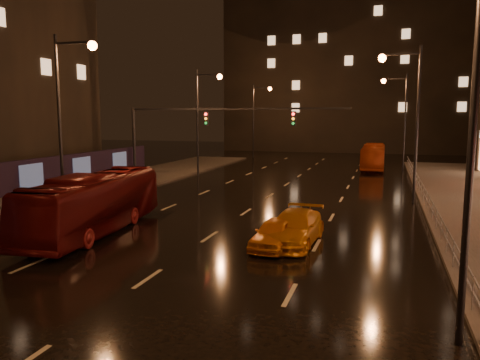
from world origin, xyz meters
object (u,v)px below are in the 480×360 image
Objects in this scene: bus_curb at (373,157)px; taxi_near at (275,233)px; taxi_far at (294,228)px; bus_red at (95,203)px.

taxi_near is (-3.20, -32.90, -0.71)m from bus_curb.
bus_curb is at bearing 88.81° from taxi_far.
bus_red reaches higher than taxi_near.
bus_red is at bearing -110.14° from bus_curb.
taxi_far is (9.60, 0.84, -0.73)m from bus_red.
bus_red is at bearing -171.58° from taxi_far.
bus_red is 35.00m from bus_curb.
bus_red is 9.66m from taxi_far.
taxi_near is at bearing -6.69° from bus_red.
taxi_near is (8.96, -0.09, -0.80)m from bus_red.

